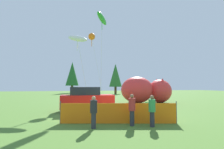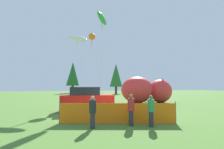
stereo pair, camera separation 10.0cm
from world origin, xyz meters
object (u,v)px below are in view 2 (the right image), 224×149
folding_chair (148,106)px  kite_orange_flower (92,37)px  parked_car (87,99)px  kite_white_ghost (77,39)px  spectator_in_red_shirt (151,110)px  inflatable_cat (145,91)px  spectator_in_green_shirt (131,108)px  kite_green_fish (102,19)px  spectator_in_grey_shirt (93,111)px

folding_chair → kite_orange_flower: 12.63m
folding_chair → kite_orange_flower: size_ratio=0.10×
parked_car → kite_white_ghost: size_ratio=0.57×
folding_chair → spectator_in_red_shirt: size_ratio=0.52×
inflatable_cat → spectator_in_red_shirt: inflatable_cat is taller
spectator_in_green_shirt → spectator_in_red_shirt: 1.06m
spectator_in_red_shirt → kite_green_fish: (-0.63, 10.86, 8.94)m
parked_car → spectator_in_red_shirt: bearing=-64.6°
spectator_in_green_shirt → spectator_in_grey_shirt: bearing=-177.3°
kite_green_fish → spectator_in_grey_shirt: bearing=-102.9°
spectator_in_green_shirt → kite_orange_flower: (-0.50, 13.12, 7.53)m
kite_green_fish → spectator_in_red_shirt: bearing=-86.7°
inflatable_cat → kite_white_ghost: kite_white_ghost is taller
kite_white_ghost → folding_chair: bearing=-44.7°
spectator_in_red_shirt → kite_orange_flower: (-1.44, 13.61, 7.55)m
inflatable_cat → kite_green_fish: 10.13m
parked_car → folding_chair: (4.68, -2.01, -0.50)m
folding_chair → kite_orange_flower: (-3.37, 9.22, 7.95)m
kite_green_fish → kite_orange_flower: bearing=106.4°
kite_orange_flower → inflatable_cat: bearing=-15.6°
spectator_in_green_shirt → kite_green_fish: (0.30, 10.37, 8.92)m
inflatable_cat → spectator_in_grey_shirt: bearing=-120.4°
spectator_in_grey_shirt → kite_orange_flower: (1.59, 13.22, 7.56)m
spectator_in_red_shirt → folding_chair: bearing=66.3°
folding_chair → inflatable_cat: inflatable_cat is taller
inflatable_cat → folding_chair: bearing=-107.9°
parked_car → spectator_in_red_shirt: parked_car is taller
spectator_in_red_shirt → kite_orange_flower: size_ratio=0.18×
kite_orange_flower → kite_white_ghost: size_ratio=1.15×
spectator_in_red_shirt → kite_green_fish: size_ratio=0.16×
inflatable_cat → kite_green_fish: kite_green_fish is taller
kite_orange_flower → kite_white_ghost: 4.62m
spectator_in_red_shirt → kite_white_ghost: 11.99m
parked_car → spectator_in_green_shirt: 6.18m
kite_green_fish → kite_orange_flower: 3.19m
parked_car → kite_white_ghost: kite_white_ghost is taller
inflatable_cat → kite_white_ghost: (-8.50, -2.09, 5.54)m
spectator_in_red_shirt → kite_orange_flower: kite_orange_flower is taller
spectator_in_red_shirt → spectator_in_grey_shirt: spectator_in_red_shirt is taller
spectator_in_green_shirt → spectator_in_red_shirt: bearing=-27.9°
folding_chair → spectator_in_green_shirt: 4.85m
spectator_in_red_shirt → kite_white_ghost: size_ratio=0.21×
parked_car → inflatable_cat: 9.50m
spectator_in_green_shirt → kite_green_fish: bearing=88.3°
kite_green_fish → kite_white_ghost: kite_green_fish is taller
folding_chair → kite_green_fish: kite_green_fish is taller
folding_chair → kite_green_fish: bearing=101.5°
inflatable_cat → kite_white_ghost: 10.36m
spectator_in_green_shirt → kite_white_ghost: (-2.51, 9.21, 6.13)m
parked_car → folding_chair: size_ratio=5.20×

